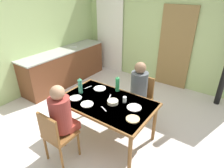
{
  "coord_description": "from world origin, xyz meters",
  "views": [
    {
      "loc": [
        1.92,
        -2.27,
        2.37
      ],
      "look_at": [
        0.36,
        -0.06,
        0.98
      ],
      "focal_mm": 30.7,
      "sensor_mm": 36.0,
      "label": 1
    }
  ],
  "objects_px": {
    "dining_table": "(107,105)",
    "person_near_diner": "(61,113)",
    "kitchen_counter": "(65,66)",
    "person_far_diner": "(139,86)",
    "water_bottle_green_near": "(80,86)",
    "serving_bowl_center": "(113,102)",
    "chair_far_diner": "(141,96)",
    "water_bottle_green_far": "(117,84)",
    "chair_near_diner": "(56,134)"
  },
  "relations": [
    {
      "from": "person_far_diner",
      "to": "water_bottle_green_near",
      "type": "bearing_deg",
      "value": 44.21
    },
    {
      "from": "chair_near_diner",
      "to": "person_near_diner",
      "type": "xyz_separation_m",
      "value": [
        0.0,
        0.14,
        0.28
      ]
    },
    {
      "from": "person_near_diner",
      "to": "dining_table",
      "type": "bearing_deg",
      "value": 67.77
    },
    {
      "from": "person_far_diner",
      "to": "serving_bowl_center",
      "type": "xyz_separation_m",
      "value": [
        -0.09,
        -0.67,
        -0.03
      ]
    },
    {
      "from": "dining_table",
      "to": "chair_far_diner",
      "type": "height_order",
      "value": "chair_far_diner"
    },
    {
      "from": "person_near_diner",
      "to": "water_bottle_green_far",
      "type": "height_order",
      "value": "person_near_diner"
    },
    {
      "from": "kitchen_counter",
      "to": "water_bottle_green_near",
      "type": "height_order",
      "value": "water_bottle_green_near"
    },
    {
      "from": "chair_far_diner",
      "to": "water_bottle_green_far",
      "type": "relative_size",
      "value": 3.11
    },
    {
      "from": "water_bottle_green_near",
      "to": "serving_bowl_center",
      "type": "bearing_deg",
      "value": 3.89
    },
    {
      "from": "person_far_diner",
      "to": "dining_table",
      "type": "bearing_deg",
      "value": 73.08
    },
    {
      "from": "water_bottle_green_far",
      "to": "person_far_diner",
      "type": "bearing_deg",
      "value": 48.24
    },
    {
      "from": "person_far_diner",
      "to": "water_bottle_green_far",
      "type": "xyz_separation_m",
      "value": [
        -0.26,
        -0.29,
        0.07
      ]
    },
    {
      "from": "dining_table",
      "to": "chair_near_diner",
      "type": "height_order",
      "value": "chair_near_diner"
    },
    {
      "from": "person_far_diner",
      "to": "serving_bowl_center",
      "type": "height_order",
      "value": "person_far_diner"
    },
    {
      "from": "dining_table",
      "to": "water_bottle_green_far",
      "type": "distance_m",
      "value": 0.44
    },
    {
      "from": "dining_table",
      "to": "person_near_diner",
      "type": "relative_size",
      "value": 1.96
    },
    {
      "from": "chair_far_diner",
      "to": "person_far_diner",
      "type": "bearing_deg",
      "value": 90.0
    },
    {
      "from": "dining_table",
      "to": "person_far_diner",
      "type": "relative_size",
      "value": 1.96
    },
    {
      "from": "kitchen_counter",
      "to": "person_far_diner",
      "type": "bearing_deg",
      "value": -9.76
    },
    {
      "from": "kitchen_counter",
      "to": "water_bottle_green_far",
      "type": "xyz_separation_m",
      "value": [
        2.14,
        -0.71,
        0.41
      ]
    },
    {
      "from": "kitchen_counter",
      "to": "water_bottle_green_far",
      "type": "relative_size",
      "value": 8.77
    },
    {
      "from": "chair_far_diner",
      "to": "water_bottle_green_far",
      "type": "height_order",
      "value": "water_bottle_green_far"
    },
    {
      "from": "serving_bowl_center",
      "to": "dining_table",
      "type": "bearing_deg",
      "value": -175.46
    },
    {
      "from": "dining_table",
      "to": "chair_far_diner",
      "type": "relative_size",
      "value": 1.73
    },
    {
      "from": "dining_table",
      "to": "water_bottle_green_far",
      "type": "bearing_deg",
      "value": 98.05
    },
    {
      "from": "chair_near_diner",
      "to": "water_bottle_green_near",
      "type": "bearing_deg",
      "value": 107.74
    },
    {
      "from": "person_far_diner",
      "to": "person_near_diner",
      "type": "bearing_deg",
      "value": 70.38
    },
    {
      "from": "dining_table",
      "to": "serving_bowl_center",
      "type": "distance_m",
      "value": 0.15
    },
    {
      "from": "chair_near_diner",
      "to": "person_near_diner",
      "type": "distance_m",
      "value": 0.31
    },
    {
      "from": "chair_near_diner",
      "to": "person_far_diner",
      "type": "height_order",
      "value": "person_far_diner"
    },
    {
      "from": "water_bottle_green_near",
      "to": "water_bottle_green_far",
      "type": "xyz_separation_m",
      "value": [
        0.47,
        0.42,
        -0.0
      ]
    },
    {
      "from": "serving_bowl_center",
      "to": "person_near_diner",
      "type": "bearing_deg",
      "value": -119.61
    },
    {
      "from": "chair_near_diner",
      "to": "water_bottle_green_far",
      "type": "height_order",
      "value": "water_bottle_green_far"
    },
    {
      "from": "chair_far_diner",
      "to": "person_near_diner",
      "type": "relative_size",
      "value": 1.13
    },
    {
      "from": "water_bottle_green_near",
      "to": "serving_bowl_center",
      "type": "relative_size",
      "value": 1.66
    },
    {
      "from": "person_far_diner",
      "to": "water_bottle_green_near",
      "type": "xyz_separation_m",
      "value": [
        -0.74,
        -0.72,
        0.08
      ]
    },
    {
      "from": "kitchen_counter",
      "to": "water_bottle_green_near",
      "type": "relative_size",
      "value": 8.68
    },
    {
      "from": "water_bottle_green_far",
      "to": "chair_near_diner",
      "type": "bearing_deg",
      "value": -100.51
    },
    {
      "from": "dining_table",
      "to": "chair_far_diner",
      "type": "distance_m",
      "value": 0.86
    },
    {
      "from": "chair_far_diner",
      "to": "kitchen_counter",
      "type": "bearing_deg",
      "value": -6.58
    },
    {
      "from": "person_near_diner",
      "to": "water_bottle_green_far",
      "type": "relative_size",
      "value": 2.75
    },
    {
      "from": "dining_table",
      "to": "water_bottle_green_near",
      "type": "xyz_separation_m",
      "value": [
        -0.53,
        -0.03,
        0.2
      ]
    },
    {
      "from": "person_near_diner",
      "to": "water_bottle_green_near",
      "type": "xyz_separation_m",
      "value": [
        -0.25,
        0.65,
        0.08
      ]
    },
    {
      "from": "kitchen_counter",
      "to": "dining_table",
      "type": "relative_size",
      "value": 1.63
    },
    {
      "from": "dining_table",
      "to": "person_near_diner",
      "type": "xyz_separation_m",
      "value": [
        -0.28,
        -0.68,
        0.12
      ]
    },
    {
      "from": "person_far_diner",
      "to": "chair_far_diner",
      "type": "bearing_deg",
      "value": -90.0
    },
    {
      "from": "dining_table",
      "to": "person_near_diner",
      "type": "height_order",
      "value": "person_near_diner"
    },
    {
      "from": "person_near_diner",
      "to": "person_far_diner",
      "type": "height_order",
      "value": "same"
    },
    {
      "from": "kitchen_counter",
      "to": "person_near_diner",
      "type": "relative_size",
      "value": 3.19
    },
    {
      "from": "dining_table",
      "to": "chair_far_diner",
      "type": "bearing_deg",
      "value": 75.77
    }
  ]
}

